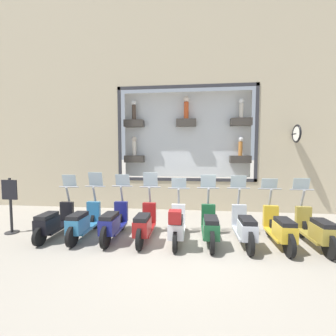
{
  "coord_description": "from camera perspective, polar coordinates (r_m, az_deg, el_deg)",
  "views": [
    {
      "loc": [
        -5.28,
        -0.25,
        2.26
      ],
      "look_at": [
        1.67,
        0.5,
        1.77
      ],
      "focal_mm": 24.0,
      "sensor_mm": 36.0,
      "label": 1
    }
  ],
  "objects": [
    {
      "name": "scooter_olive_0",
      "position": [
        6.49,
        33.51,
        -13.0
      ],
      "size": [
        1.8,
        0.61,
        1.57
      ],
      "color": "black",
      "rests_on": "ground_plane"
    },
    {
      "name": "scooter_navy_6",
      "position": [
        6.14,
        -13.68,
        -13.3
      ],
      "size": [
        1.81,
        0.61,
        1.62
      ],
      "color": "black",
      "rests_on": "ground_plane"
    },
    {
      "name": "building_facade",
      "position": [
        9.37,
        4.69,
        22.56
      ],
      "size": [
        1.24,
        36.0,
        10.29
      ],
      "color": "tan",
      "rests_on": "ground_plane"
    },
    {
      "name": "scooter_teal_7",
      "position": [
        6.46,
        -20.74,
        -12.67
      ],
      "size": [
        1.8,
        0.61,
        1.68
      ],
      "color": "black",
      "rests_on": "ground_plane"
    },
    {
      "name": "scooter_white_4",
      "position": [
        5.74,
        2.21,
        -14.25
      ],
      "size": [
        1.8,
        0.61,
        1.53
      ],
      "color": "black",
      "rests_on": "ground_plane"
    },
    {
      "name": "scooter_green_3",
      "position": [
        5.82,
        10.63,
        -14.32
      ],
      "size": [
        1.81,
        0.6,
        1.64
      ],
      "color": "black",
      "rests_on": "ground_plane"
    },
    {
      "name": "scooter_black_8",
      "position": [
        6.86,
        -27.04,
        -12.04
      ],
      "size": [
        1.79,
        0.61,
        1.59
      ],
      "color": "black",
      "rests_on": "ground_plane"
    },
    {
      "name": "ground_plane",
      "position": [
        5.75,
        3.39,
        -19.16
      ],
      "size": [
        120.0,
        120.0,
        0.0
      ],
      "primitive_type": "plane",
      "color": "gray"
    },
    {
      "name": "shop_sign_post",
      "position": [
        7.7,
        -35.12,
        -7.44
      ],
      "size": [
        0.36,
        0.45,
        1.55
      ],
      "color": "#232326",
      "rests_on": "ground_plane"
    },
    {
      "name": "scooter_yellow_1",
      "position": [
        6.17,
        26.51,
        -13.61
      ],
      "size": [
        1.81,
        0.61,
        1.55
      ],
      "color": "black",
      "rests_on": "ground_plane"
    },
    {
      "name": "scooter_silver_2",
      "position": [
        5.94,
        18.81,
        -14.03
      ],
      "size": [
        1.81,
        0.6,
        1.63
      ],
      "color": "black",
      "rests_on": "ground_plane"
    },
    {
      "name": "scooter_red_5",
      "position": [
        5.92,
        -5.95,
        -13.91
      ],
      "size": [
        1.81,
        0.6,
        1.69
      ],
      "color": "black",
      "rests_on": "ground_plane"
    }
  ]
}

